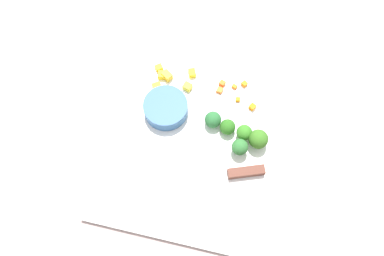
# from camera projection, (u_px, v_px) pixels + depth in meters

# --- Properties ---
(ground_plane) EXTENTS (4.00, 4.00, 0.00)m
(ground_plane) POSITION_uv_depth(u_px,v_px,m) (192.00, 132.00, 0.88)
(ground_plane) COLOR #A18D88
(cutting_board) EXTENTS (0.50, 0.36, 0.01)m
(cutting_board) POSITION_uv_depth(u_px,v_px,m) (192.00, 131.00, 0.88)
(cutting_board) COLOR white
(cutting_board) RESTS_ON ground_plane
(prep_bowl) EXTENTS (0.10, 0.10, 0.03)m
(prep_bowl) POSITION_uv_depth(u_px,v_px,m) (166.00, 108.00, 0.87)
(prep_bowl) COLOR #305B8A
(prep_bowl) RESTS_ON cutting_board
(chef_knife) EXTENTS (0.13, 0.31, 0.02)m
(chef_knife) POSITION_uv_depth(u_px,v_px,m) (219.00, 176.00, 0.82)
(chef_knife) COLOR silver
(chef_knife) RESTS_ON cutting_board
(carrot_dice_0) EXTENTS (0.02, 0.02, 0.01)m
(carrot_dice_0) POSITION_uv_depth(u_px,v_px,m) (244.00, 84.00, 0.91)
(carrot_dice_0) COLOR orange
(carrot_dice_0) RESTS_ON cutting_board
(carrot_dice_1) EXTENTS (0.02, 0.02, 0.01)m
(carrot_dice_1) POSITION_uv_depth(u_px,v_px,m) (222.00, 83.00, 0.91)
(carrot_dice_1) COLOR orange
(carrot_dice_1) RESTS_ON cutting_board
(carrot_dice_2) EXTENTS (0.01, 0.01, 0.01)m
(carrot_dice_2) POSITION_uv_depth(u_px,v_px,m) (238.00, 100.00, 0.89)
(carrot_dice_2) COLOR orange
(carrot_dice_2) RESTS_ON cutting_board
(carrot_dice_3) EXTENTS (0.01, 0.01, 0.01)m
(carrot_dice_3) POSITION_uv_depth(u_px,v_px,m) (234.00, 87.00, 0.91)
(carrot_dice_3) COLOR orange
(carrot_dice_3) RESTS_ON cutting_board
(carrot_dice_4) EXTENTS (0.02, 0.02, 0.01)m
(carrot_dice_4) POSITION_uv_depth(u_px,v_px,m) (252.00, 107.00, 0.88)
(carrot_dice_4) COLOR orange
(carrot_dice_4) RESTS_ON cutting_board
(carrot_dice_5) EXTENTS (0.02, 0.02, 0.01)m
(carrot_dice_5) POSITION_uv_depth(u_px,v_px,m) (220.00, 90.00, 0.90)
(carrot_dice_5) COLOR orange
(carrot_dice_5) RESTS_ON cutting_board
(pepper_dice_0) EXTENTS (0.02, 0.02, 0.02)m
(pepper_dice_0) POSITION_uv_depth(u_px,v_px,m) (161.00, 75.00, 0.91)
(pepper_dice_0) COLOR yellow
(pepper_dice_0) RESTS_ON cutting_board
(pepper_dice_1) EXTENTS (0.03, 0.03, 0.02)m
(pepper_dice_1) POSITION_uv_depth(u_px,v_px,m) (167.00, 76.00, 0.91)
(pepper_dice_1) COLOR yellow
(pepper_dice_1) RESTS_ON cutting_board
(pepper_dice_2) EXTENTS (0.02, 0.02, 0.01)m
(pepper_dice_2) POSITION_uv_depth(u_px,v_px,m) (159.00, 68.00, 0.92)
(pepper_dice_2) COLOR yellow
(pepper_dice_2) RESTS_ON cutting_board
(pepper_dice_3) EXTENTS (0.02, 0.02, 0.01)m
(pepper_dice_3) POSITION_uv_depth(u_px,v_px,m) (192.00, 73.00, 0.92)
(pepper_dice_3) COLOR yellow
(pepper_dice_3) RESTS_ON cutting_board
(pepper_dice_4) EXTENTS (0.02, 0.02, 0.02)m
(pepper_dice_4) POSITION_uv_depth(u_px,v_px,m) (187.00, 87.00, 0.90)
(pepper_dice_4) COLOR yellow
(pepper_dice_4) RESTS_ON cutting_board
(pepper_dice_5) EXTENTS (0.03, 0.03, 0.02)m
(pepper_dice_5) POSITION_uv_depth(u_px,v_px,m) (157.00, 87.00, 0.90)
(pepper_dice_5) COLOR yellow
(pepper_dice_5) RESTS_ON cutting_board
(broccoli_floret_0) EXTENTS (0.04, 0.04, 0.04)m
(broccoli_floret_0) POSITION_uv_depth(u_px,v_px,m) (213.00, 120.00, 0.86)
(broccoli_floret_0) COLOR #8FB456
(broccoli_floret_0) RESTS_ON cutting_board
(broccoli_floret_1) EXTENTS (0.04, 0.04, 0.04)m
(broccoli_floret_1) POSITION_uv_depth(u_px,v_px,m) (240.00, 147.00, 0.83)
(broccoli_floret_1) COLOR #82B46C
(broccoli_floret_1) RESTS_ON cutting_board
(broccoli_floret_2) EXTENTS (0.04, 0.04, 0.04)m
(broccoli_floret_2) POSITION_uv_depth(u_px,v_px,m) (228.00, 127.00, 0.85)
(broccoli_floret_2) COLOR #92B863
(broccoli_floret_2) RESTS_ON cutting_board
(broccoli_floret_3) EXTENTS (0.04, 0.04, 0.05)m
(broccoli_floret_3) POSITION_uv_depth(u_px,v_px,m) (259.00, 137.00, 0.83)
(broccoli_floret_3) COLOR #8AB765
(broccoli_floret_3) RESTS_ON cutting_board
(broccoli_floret_4) EXTENTS (0.04, 0.04, 0.04)m
(broccoli_floret_4) POSITION_uv_depth(u_px,v_px,m) (244.00, 133.00, 0.84)
(broccoli_floret_4) COLOR #80B462
(broccoli_floret_4) RESTS_ON cutting_board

